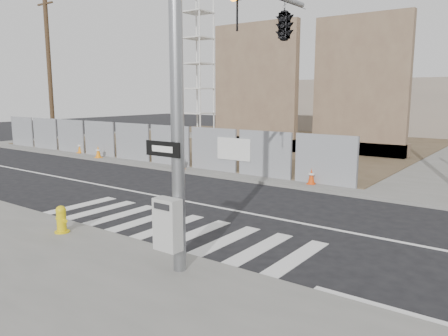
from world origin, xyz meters
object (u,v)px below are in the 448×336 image
Objects in this scene: fire_hydrant at (61,219)px; traffic_cone_a at (80,147)px; crane_tower at (198,27)px; traffic_cone_b at (98,152)px; traffic_cone_d at (311,176)px; traffic_cone_c at (180,162)px; signal_pole at (254,47)px.

fire_hydrant reaches higher than traffic_cone_a.
crane_tower is 26.95m from fire_hydrant.
traffic_cone_b is (3.06, -12.63, -8.57)m from crane_tower.
traffic_cone_a is 15.45m from traffic_cone_d.
traffic_cone_c reaches higher than traffic_cone_d.
traffic_cone_c is at bearing -1.39° from traffic_cone_b.
traffic_cone_a is 0.92× the size of traffic_cone_c.
traffic_cone_a is (-17.01, 7.07, -4.32)m from signal_pole.
fire_hydrant reaches higher than traffic_cone_d.
traffic_cone_c reaches higher than fire_hydrant.
crane_tower is at bearing 142.51° from traffic_cone_d.
traffic_cone_c is (8.88, -0.80, 0.03)m from traffic_cone_a.
crane_tower reaches higher than traffic_cone_c.
fire_hydrant is 1.12× the size of traffic_cone_d.
traffic_cone_c is at bearing 142.36° from signal_pole.
traffic_cone_c is (9.37, -12.78, -8.53)m from crane_tower.
traffic_cone_a is at bearing 174.83° from traffic_cone_c.
traffic_cone_d is (-1.56, 6.82, -4.35)m from signal_pole.
fire_hydrant is at bearing -105.01° from traffic_cone_d.
signal_pole is 26.21m from crane_tower.
crane_tower is at bearing 103.61° from traffic_cone_b.
fire_hydrant is at bearing -66.09° from traffic_cone_c.
crane_tower is 26.41× the size of traffic_cone_b.
traffic_cone_c reaches higher than traffic_cone_a.
signal_pole reaches higher than fire_hydrant.
crane_tower reaches higher than signal_pole.
signal_pole is at bearing -47.43° from crane_tower.
traffic_cone_d is (6.56, 0.56, -0.06)m from traffic_cone_c.
traffic_cone_b is at bearing -14.21° from traffic_cone_a.
traffic_cone_d is (15.93, -12.22, -8.59)m from crane_tower.
signal_pole is 9.95× the size of traffic_cone_a.
traffic_cone_d is at bearing 102.90° from signal_pole.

